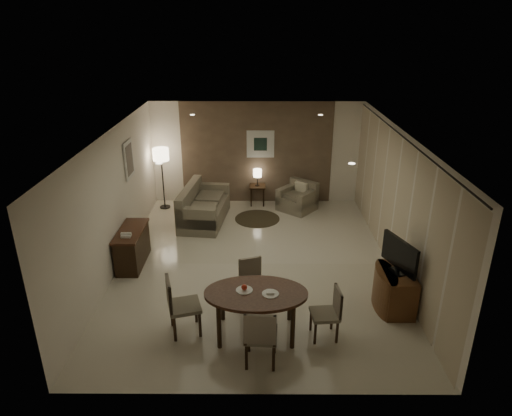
{
  "coord_description": "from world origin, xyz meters",
  "views": [
    {
      "loc": [
        0.04,
        -8.15,
        4.63
      ],
      "look_at": [
        0.0,
        0.2,
        1.15
      ],
      "focal_mm": 32.0,
      "sensor_mm": 36.0,
      "label": 1
    }
  ],
  "objects_px": {
    "tv_cabinet": "(396,290)",
    "side_table": "(257,195)",
    "chair_left": "(185,305)",
    "sofa": "(204,204)",
    "chair_far": "(254,286)",
    "armchair": "(297,197)",
    "dining_table": "(256,313)",
    "floor_lamp": "(163,179)",
    "chair_near": "(261,334)",
    "console_desk": "(132,247)",
    "chair_right": "(324,314)"
  },
  "relations": [
    {
      "from": "chair_right",
      "to": "chair_near",
      "type": "bearing_deg",
      "value": -65.54
    },
    {
      "from": "chair_left",
      "to": "side_table",
      "type": "height_order",
      "value": "chair_left"
    },
    {
      "from": "side_table",
      "to": "console_desk",
      "type": "bearing_deg",
      "value": -127.77
    },
    {
      "from": "sofa",
      "to": "side_table",
      "type": "height_order",
      "value": "sofa"
    },
    {
      "from": "console_desk",
      "to": "chair_left",
      "type": "bearing_deg",
      "value": -57.44
    },
    {
      "from": "chair_right",
      "to": "armchair",
      "type": "height_order",
      "value": "chair_right"
    },
    {
      "from": "console_desk",
      "to": "side_table",
      "type": "distance_m",
      "value": 4.1
    },
    {
      "from": "console_desk",
      "to": "dining_table",
      "type": "xyz_separation_m",
      "value": [
        2.5,
        -2.21,
        0.0
      ]
    },
    {
      "from": "chair_far",
      "to": "floor_lamp",
      "type": "relative_size",
      "value": 0.53
    },
    {
      "from": "console_desk",
      "to": "chair_left",
      "type": "height_order",
      "value": "chair_left"
    },
    {
      "from": "sofa",
      "to": "side_table",
      "type": "distance_m",
      "value": 1.72
    },
    {
      "from": "console_desk",
      "to": "floor_lamp",
      "type": "relative_size",
      "value": 0.75
    },
    {
      "from": "sofa",
      "to": "console_desk",
      "type": "bearing_deg",
      "value": 156.98
    },
    {
      "from": "sofa",
      "to": "floor_lamp",
      "type": "xyz_separation_m",
      "value": [
        -1.15,
        0.86,
        0.37
      ]
    },
    {
      "from": "chair_far",
      "to": "armchair",
      "type": "relative_size",
      "value": 1.04
    },
    {
      "from": "console_desk",
      "to": "tv_cabinet",
      "type": "xyz_separation_m",
      "value": [
        4.89,
        -1.5,
        -0.03
      ]
    },
    {
      "from": "tv_cabinet",
      "to": "chair_right",
      "type": "distance_m",
      "value": 1.55
    },
    {
      "from": "tv_cabinet",
      "to": "armchair",
      "type": "distance_m",
      "value": 4.55
    },
    {
      "from": "dining_table",
      "to": "armchair",
      "type": "bearing_deg",
      "value": 78.34
    },
    {
      "from": "chair_right",
      "to": "side_table",
      "type": "bearing_deg",
      "value": -174.5
    },
    {
      "from": "dining_table",
      "to": "floor_lamp",
      "type": "xyz_separation_m",
      "value": [
        -2.44,
        5.2,
        0.43
      ]
    },
    {
      "from": "dining_table",
      "to": "chair_near",
      "type": "relative_size",
      "value": 1.68
    },
    {
      "from": "tv_cabinet",
      "to": "sofa",
      "type": "xyz_separation_m",
      "value": [
        -3.67,
        3.63,
        0.09
      ]
    },
    {
      "from": "dining_table",
      "to": "chair_left",
      "type": "height_order",
      "value": "chair_left"
    },
    {
      "from": "chair_right",
      "to": "tv_cabinet",
      "type": "bearing_deg",
      "value": 115.55
    },
    {
      "from": "sofa",
      "to": "floor_lamp",
      "type": "relative_size",
      "value": 1.16
    },
    {
      "from": "armchair",
      "to": "floor_lamp",
      "type": "xyz_separation_m",
      "value": [
        -3.48,
        0.14,
        0.44
      ]
    },
    {
      "from": "chair_near",
      "to": "armchair",
      "type": "relative_size",
      "value": 1.16
    },
    {
      "from": "armchair",
      "to": "chair_far",
      "type": "bearing_deg",
      "value": -64.34
    },
    {
      "from": "tv_cabinet",
      "to": "armchair",
      "type": "xyz_separation_m",
      "value": [
        -1.35,
        4.35,
        0.02
      ]
    },
    {
      "from": "chair_far",
      "to": "console_desk",
      "type": "bearing_deg",
      "value": 129.4
    },
    {
      "from": "tv_cabinet",
      "to": "side_table",
      "type": "relative_size",
      "value": 1.71
    },
    {
      "from": "tv_cabinet",
      "to": "dining_table",
      "type": "height_order",
      "value": "dining_table"
    },
    {
      "from": "console_desk",
      "to": "armchair",
      "type": "height_order",
      "value": "console_desk"
    },
    {
      "from": "console_desk",
      "to": "chair_left",
      "type": "xyz_separation_m",
      "value": [
        1.39,
        -2.17,
        0.11
      ]
    },
    {
      "from": "tv_cabinet",
      "to": "chair_right",
      "type": "height_order",
      "value": "chair_right"
    },
    {
      "from": "side_table",
      "to": "floor_lamp",
      "type": "relative_size",
      "value": 0.33
    },
    {
      "from": "chair_far",
      "to": "side_table",
      "type": "relative_size",
      "value": 1.63
    },
    {
      "from": "chair_near",
      "to": "dining_table",
      "type": "bearing_deg",
      "value": -79.38
    },
    {
      "from": "chair_near",
      "to": "sofa",
      "type": "xyz_separation_m",
      "value": [
        -1.36,
        4.98,
        -0.04
      ]
    },
    {
      "from": "chair_near",
      "to": "armchair",
      "type": "bearing_deg",
      "value": -95.57
    },
    {
      "from": "console_desk",
      "to": "dining_table",
      "type": "relative_size",
      "value": 0.75
    },
    {
      "from": "chair_near",
      "to": "tv_cabinet",
      "type": "bearing_deg",
      "value": -145.63
    },
    {
      "from": "console_desk",
      "to": "floor_lamp",
      "type": "bearing_deg",
      "value": 88.75
    },
    {
      "from": "tv_cabinet",
      "to": "sofa",
      "type": "relative_size",
      "value": 0.48
    },
    {
      "from": "tv_cabinet",
      "to": "chair_near",
      "type": "height_order",
      "value": "chair_near"
    },
    {
      "from": "console_desk",
      "to": "sofa",
      "type": "bearing_deg",
      "value": 60.25
    },
    {
      "from": "chair_left",
      "to": "tv_cabinet",
      "type": "bearing_deg",
      "value": -95.38
    },
    {
      "from": "armchair",
      "to": "floor_lamp",
      "type": "bearing_deg",
      "value": -142.67
    },
    {
      "from": "console_desk",
      "to": "chair_far",
      "type": "bearing_deg",
      "value": -31.48
    }
  ]
}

